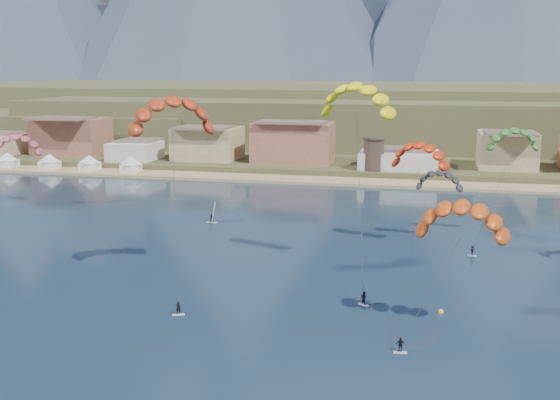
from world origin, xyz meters
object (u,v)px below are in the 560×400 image
(kitesurfer_green, at_px, (513,137))
(kitesurfer_yellow, at_px, (357,95))
(windsurfer, at_px, (212,216))
(buoy, at_px, (441,312))
(watchtower, at_px, (374,153))
(kitesurfer_orange, at_px, (462,213))
(kitesurfer_red, at_px, (172,109))

(kitesurfer_green, bearing_deg, kitesurfer_yellow, -134.19)
(windsurfer, height_order, buoy, windsurfer)
(watchtower, bearing_deg, kitesurfer_yellow, -86.49)
(kitesurfer_yellow, bearing_deg, watchtower, 93.51)
(watchtower, xyz_separation_m, kitesurfer_green, (27.05, -57.20, 10.51))
(kitesurfer_orange, relative_size, windsurfer, 4.38)
(kitesurfer_yellow, bearing_deg, buoy, -48.87)
(kitesurfer_yellow, xyz_separation_m, buoy, (11.76, -13.46, -23.95))
(kitesurfer_red, distance_m, buoy, 40.45)
(kitesurfer_yellow, xyz_separation_m, windsurfer, (-28.61, 23.61, -22.88))
(windsurfer, relative_size, buoy, 5.61)
(kitesurfer_yellow, bearing_deg, kitesurfer_orange, -54.64)
(kitesurfer_orange, xyz_separation_m, buoy, (-1.52, 5.25, -12.78))
(kitesurfer_red, xyz_separation_m, kitesurfer_yellow, (21.76, 10.23, 1.52))
(kitesurfer_red, relative_size, kitesurfer_yellow, 0.94)
(watchtower, height_order, kitesurfer_red, kitesurfer_red)
(kitesurfer_green, bearing_deg, buoy, -105.99)
(watchtower, height_order, buoy, watchtower)
(kitesurfer_green, distance_m, windsurfer, 53.13)
(kitesurfer_yellow, height_order, kitesurfer_green, kitesurfer_yellow)
(kitesurfer_yellow, xyz_separation_m, kitesurfer_orange, (13.28, -18.71, -11.16))
(kitesurfer_red, bearing_deg, buoy, -5.51)
(buoy, bearing_deg, kitesurfer_green, 74.01)
(kitesurfer_green, xyz_separation_m, buoy, (-10.38, -36.24, -16.77))
(windsurfer, bearing_deg, kitesurfer_orange, -45.30)
(kitesurfer_orange, xyz_separation_m, kitesurfer_green, (8.86, 41.49, 3.98))
(kitesurfer_orange, xyz_separation_m, windsurfer, (-41.89, 42.33, -11.72))
(watchtower, relative_size, kitesurfer_yellow, 0.31)
(watchtower, relative_size, buoy, 13.05)
(watchtower, distance_m, buoy, 95.12)
(watchtower, relative_size, windsurfer, 2.33)
(kitesurfer_red, height_order, kitesurfer_yellow, kitesurfer_yellow)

